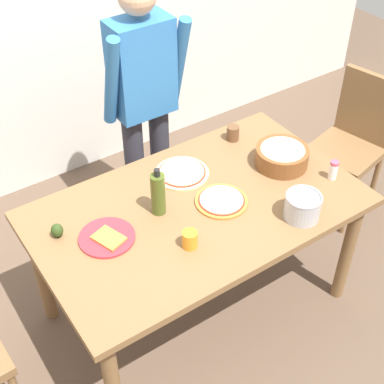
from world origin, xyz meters
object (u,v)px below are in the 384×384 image
object	(u,v)px
dining_table	(198,219)
person_cook	(144,98)
olive_oil_bottle	(158,194)
cup_small_brown	(233,133)
pizza_cooked_on_tray	(221,201)
cup_orange	(190,239)
chair_wooden_right	(353,138)
pizza_raw_on_board	(182,173)
salt_shaker	(333,170)
popcorn_bowl	(282,155)
avocado	(57,230)
steel_pot	(303,206)
plate_with_slice	(107,237)

from	to	relation	value
dining_table	person_cook	bearing A→B (deg)	78.71
olive_oil_bottle	cup_small_brown	distance (m)	0.72
person_cook	pizza_cooked_on_tray	xyz separation A→B (m)	(-0.04, -0.80, -0.17)
person_cook	cup_orange	xyz separation A→B (m)	(-0.34, -0.96, -0.14)
dining_table	chair_wooden_right	size ratio (longest dim) A/B	1.68
person_cook	cup_small_brown	world-z (taller)	person_cook
pizza_raw_on_board	cup_small_brown	xyz separation A→B (m)	(0.41, 0.10, 0.03)
chair_wooden_right	salt_shaker	size ratio (longest dim) A/B	8.96
popcorn_bowl	cup_small_brown	distance (m)	0.34
pizza_raw_on_board	avocado	world-z (taller)	avocado
dining_table	cup_small_brown	xyz separation A→B (m)	(0.48, 0.35, 0.13)
person_cook	salt_shaker	distance (m)	1.12
salt_shaker	dining_table	bearing A→B (deg)	162.70
popcorn_bowl	olive_oil_bottle	distance (m)	0.74
chair_wooden_right	cup_orange	size ratio (longest dim) A/B	11.18
salt_shaker	olive_oil_bottle	bearing A→B (deg)	161.92
olive_oil_bottle	steel_pot	size ratio (longest dim) A/B	1.48
pizza_raw_on_board	cup_orange	xyz separation A→B (m)	(-0.25, -0.45, 0.03)
pizza_cooked_on_tray	cup_small_brown	distance (m)	0.54
chair_wooden_right	salt_shaker	xyz separation A→B (m)	(-0.63, -0.38, 0.27)
dining_table	steel_pot	distance (m)	0.52
popcorn_bowl	avocado	world-z (taller)	popcorn_bowl
steel_pot	avocado	size ratio (longest dim) A/B	2.48
dining_table	pizza_cooked_on_tray	size ratio (longest dim) A/B	6.14
dining_table	salt_shaker	bearing A→B (deg)	-17.30
steel_pot	avocado	distance (m)	1.14
cup_orange	chair_wooden_right	bearing A→B (deg)	13.95
dining_table	plate_with_slice	world-z (taller)	plate_with_slice
plate_with_slice	cup_small_brown	world-z (taller)	cup_small_brown
plate_with_slice	steel_pot	bearing A→B (deg)	-24.88
popcorn_bowl	cup_orange	xyz separation A→B (m)	(-0.74, -0.23, -0.02)
chair_wooden_right	avocado	size ratio (longest dim) A/B	13.57
pizza_raw_on_board	popcorn_bowl	bearing A→B (deg)	-24.88
pizza_cooked_on_tray	steel_pot	xyz separation A→B (m)	(0.25, -0.30, 0.06)
pizza_raw_on_board	pizza_cooked_on_tray	bearing A→B (deg)	-82.23
dining_table	avocado	xyz separation A→B (m)	(-0.65, 0.19, 0.13)
dining_table	cup_small_brown	distance (m)	0.61
person_cook	pizza_raw_on_board	bearing A→B (deg)	-99.11
dining_table	cup_small_brown	bearing A→B (deg)	36.03
plate_with_slice	cup_small_brown	size ratio (longest dim) A/B	3.06
dining_table	chair_wooden_right	bearing A→B (deg)	7.28
dining_table	person_cook	distance (m)	0.82
popcorn_bowl	steel_pot	bearing A→B (deg)	-117.88
cup_orange	cup_small_brown	size ratio (longest dim) A/B	1.00
pizza_raw_on_board	plate_with_slice	xyz separation A→B (m)	(-0.54, -0.20, -0.00)
dining_table	popcorn_bowl	distance (m)	0.57
chair_wooden_right	person_cook	bearing A→B (deg)	153.31
popcorn_bowl	plate_with_slice	bearing A→B (deg)	178.71
cup_orange	avocado	world-z (taller)	cup_orange
cup_small_brown	avocado	size ratio (longest dim) A/B	1.21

